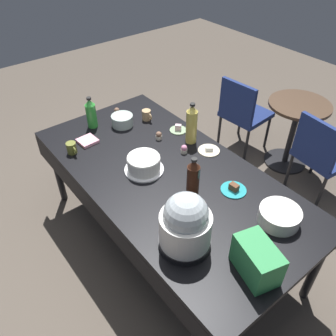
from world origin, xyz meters
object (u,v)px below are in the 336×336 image
Objects in this scene: cupcake_berry at (117,111)px; soda_carton at (257,260)px; frosted_layer_cake at (144,164)px; dessert_plate_cream at (209,150)px; round_cafe_table at (295,123)px; cupcake_rose at (159,136)px; cupcake_cocoa at (179,209)px; potluck_table at (168,180)px; glass_salad_bowl at (122,120)px; cupcake_vanilla at (260,237)px; maroon_chair_left at (243,111)px; slow_cooker at (185,224)px; cupcake_lemon at (184,149)px; maroon_chair_right at (321,153)px; coffee_mug_tan at (147,115)px; dessert_plate_teal at (234,189)px; soda_bottle_ginger_ale at (192,124)px; soda_bottle_cola at (193,179)px; coffee_mug_olive at (72,148)px; soda_bottle_lime_soda at (91,113)px; ceramic_snack_bowl at (279,216)px; dessert_plate_sage at (178,129)px.

soda_carton reaches higher than cupcake_berry.
dessert_plate_cream is (0.12, 0.53, -0.05)m from frosted_layer_cake.
soda_carton reaches higher than round_cafe_table.
cupcake_cocoa is (0.73, -0.40, 0.00)m from cupcake_rose.
glass_salad_bowl is at bearing 172.84° from potluck_table.
glass_salad_bowl is 1.55m from cupcake_vanilla.
dessert_plate_cream is 1.19m from maroon_chair_left.
slow_cooker is 0.44× the size of maroon_chair_left.
cupcake_lemon is 0.08× the size of maroon_chair_right.
slow_cooker reaches higher than cupcake_cocoa.
cupcake_vanilla is 0.57× the size of coffee_mug_tan.
potluck_table is 5.85× the size of slow_cooker.
cupcake_cocoa is at bearing -8.58° from frosted_layer_cake.
glass_salad_bowl is 1.17m from dessert_plate_teal.
cupcake_lemon is (-0.53, 0.01, 0.02)m from dessert_plate_teal.
soda_bottle_ginger_ale reaches higher than soda_bottle_cola.
frosted_layer_cake is 0.34× the size of maroon_chair_right.
maroon_chair_right reaches higher than glass_salad_bowl.
coffee_mug_olive is at bearing -118.92° from soda_bottle_ginger_ale.
frosted_layer_cake is 1.05× the size of soda_bottle_lime_soda.
coffee_mug_olive is (-0.51, -0.31, -0.01)m from frosted_layer_cake.
round_cafe_table is at bearing 120.14° from ceramic_snack_bowl.
potluck_table is 0.94m from cupcake_berry.
cupcake_cocoa is at bearing -135.20° from ceramic_snack_bowl.
maroon_chair_right is at bearing 66.86° from cupcake_lemon.
dessert_plate_sage is 2.12× the size of cupcake_vanilla.
cupcake_vanilla is at bearing -24.58° from dessert_plate_cream.
cupcake_rose reaches higher than dessert_plate_cream.
cupcake_lemon is (-0.89, 0.00, -0.02)m from ceramic_snack_bowl.
coffee_mug_olive is (0.10, -0.52, -0.00)m from glass_salad_bowl.
cupcake_lemon is at bearing 51.83° from coffee_mug_olive.
glass_salad_bowl is 0.54× the size of soda_bottle_ginger_ale.
coffee_mug_olive is (-1.42, -0.67, -0.00)m from ceramic_snack_bowl.
coffee_mug_olive reaches higher than potluck_table.
cupcake_rose is 0.57× the size of coffee_mug_tan.
soda_bottle_ginger_ale reaches higher than cupcake_lemon.
soda_carton is 1.71m from maroon_chair_right.
dessert_plate_teal is at bearing -12.38° from dessert_plate_sage.
cupcake_berry is at bearing 176.52° from cupcake_vanilla.
dessert_plate_sage is at bearing 172.38° from soda_carton.
coffee_mug_tan reaches higher than cupcake_lemon.
dessert_plate_sage is at bearing -81.08° from maroon_chair_left.
coffee_mug_olive is at bearing -128.17° from cupcake_lemon.
ceramic_snack_bowl is at bearing 21.57° from frosted_layer_cake.
glass_salad_bowl is 1.03m from soda_bottle_cola.
maroon_chair_right is 0.50m from round_cafe_table.
soda_bottle_ginger_ale is 0.62m from soda_bottle_cola.
slow_cooker is 1.48× the size of ceramic_snack_bowl.
soda_bottle_cola reaches higher than dessert_plate_teal.
maroon_chair_right is at bearing 49.90° from glass_salad_bowl.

